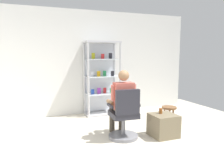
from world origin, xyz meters
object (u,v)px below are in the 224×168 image
object	(u,v)px
office_chair	(124,118)
seated_shopkeeper	(122,100)
tea_glass	(161,111)
wooden_stool	(169,111)
display_cabinet_main	(101,78)
storage_crate	(163,125)

from	to	relation	value
office_chair	seated_shopkeeper	size ratio (longest dim) A/B	0.74
office_chair	tea_glass	size ratio (longest dim) A/B	9.13
seated_shopkeeper	wooden_stool	world-z (taller)	seated_shopkeeper
tea_glass	office_chair	bearing A→B (deg)	175.09
office_chair	tea_glass	distance (m)	0.75
display_cabinet_main	seated_shopkeeper	world-z (taller)	display_cabinet_main
wooden_stool	tea_glass	bearing A→B (deg)	-140.33
display_cabinet_main	office_chair	xyz separation A→B (m)	(-0.18, -1.86, -0.57)
office_chair	storage_crate	distance (m)	0.79
display_cabinet_main	tea_glass	xyz separation A→B (m)	(0.57, -1.93, -0.48)
display_cabinet_main	storage_crate	xyz separation A→B (m)	(0.58, -2.00, -0.75)
wooden_stool	office_chair	bearing A→B (deg)	-164.47
seated_shopkeeper	wooden_stool	bearing A→B (deg)	8.35
display_cabinet_main	tea_glass	distance (m)	2.06
office_chair	display_cabinet_main	bearing A→B (deg)	84.62
seated_shopkeeper	wooden_stool	distance (m)	1.29
office_chair	seated_shopkeeper	bearing A→B (deg)	86.19
wooden_stool	storage_crate	bearing A→B (deg)	-134.24
tea_glass	wooden_stool	size ratio (longest dim) A/B	0.24
storage_crate	tea_glass	distance (m)	0.28
display_cabinet_main	office_chair	bearing A→B (deg)	-95.38
display_cabinet_main	storage_crate	world-z (taller)	display_cabinet_main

